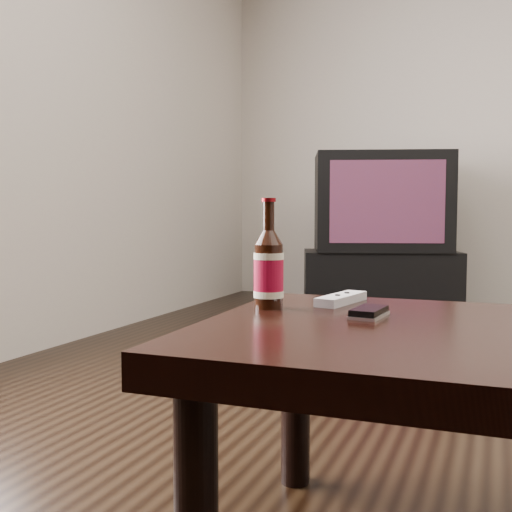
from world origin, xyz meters
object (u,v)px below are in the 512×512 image
at_px(beer_bottle, 269,270).
at_px(tv_stand, 380,281).
at_px(phone, 369,313).
at_px(remote, 341,299).
at_px(tv, 381,203).

bearing_deg(beer_bottle, tv_stand, 95.77).
xyz_separation_m(phone, remote, (-0.10, 0.16, 0.00)).
xyz_separation_m(beer_bottle, remote, (0.13, 0.13, -0.07)).
height_order(tv_stand, phone, phone).
bearing_deg(tv_stand, phone, -98.59).
relative_size(beer_bottle, remote, 1.29).
xyz_separation_m(tv_stand, beer_bottle, (0.30, -2.94, 0.34)).
distance_m(tv_stand, remote, 2.86).
relative_size(tv_stand, beer_bottle, 4.31).
bearing_deg(remote, phone, -47.47).
xyz_separation_m(tv_stand, tv, (0.00, -0.00, 0.54)).
distance_m(tv_stand, phone, 3.03).
relative_size(beer_bottle, phone, 2.13).
bearing_deg(phone, remote, 126.77).
height_order(beer_bottle, remote, beer_bottle).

